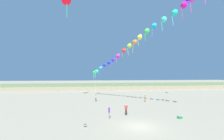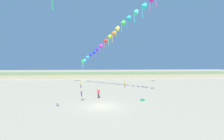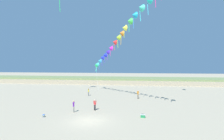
{
  "view_description": "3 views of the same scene",
  "coord_description": "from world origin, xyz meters",
  "px_view_note": "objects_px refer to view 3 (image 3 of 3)",
  "views": [
    {
      "loc": [
        -5.1,
        -16.67,
        6.0
      ],
      "look_at": [
        -1.56,
        12.75,
        6.77
      ],
      "focal_mm": 24.0,
      "sensor_mm": 36.0,
      "label": 1
    },
    {
      "loc": [
        -0.52,
        -20.11,
        5.78
      ],
      "look_at": [
        2.66,
        13.69,
        4.33
      ],
      "focal_mm": 24.0,
      "sensor_mm": 36.0,
      "label": 2
    },
    {
      "loc": [
        5.68,
        -19.75,
        6.62
      ],
      "look_at": [
        1.23,
        10.47,
        5.72
      ],
      "focal_mm": 28.0,
      "sensor_mm": 36.0,
      "label": 3
    }
  ],
  "objects_px": {
    "person_near_left": "(95,104)",
    "beach_ball": "(44,116)",
    "person_mid_center": "(89,92)",
    "beach_cooler": "(143,116)",
    "person_near_right": "(74,106)",
    "person_far_left": "(138,94)"
  },
  "relations": [
    {
      "from": "person_mid_center",
      "to": "person_far_left",
      "type": "xyz_separation_m",
      "value": [
        10.46,
        -1.93,
        0.08
      ]
    },
    {
      "from": "beach_cooler",
      "to": "beach_ball",
      "type": "relative_size",
      "value": 1.59
    },
    {
      "from": "beach_ball",
      "to": "person_near_left",
      "type": "bearing_deg",
      "value": 36.12
    },
    {
      "from": "person_mid_center",
      "to": "beach_cooler",
      "type": "relative_size",
      "value": 2.72
    },
    {
      "from": "person_near_right",
      "to": "person_far_left",
      "type": "height_order",
      "value": "person_far_left"
    },
    {
      "from": "person_near_right",
      "to": "person_mid_center",
      "type": "bearing_deg",
      "value": 97.05
    },
    {
      "from": "person_far_left",
      "to": "beach_cooler",
      "type": "height_order",
      "value": "person_far_left"
    },
    {
      "from": "person_near_right",
      "to": "person_far_left",
      "type": "xyz_separation_m",
      "value": [
        8.85,
        11.07,
        0.02
      ]
    },
    {
      "from": "person_near_left",
      "to": "beach_cooler",
      "type": "distance_m",
      "value": 7.28
    },
    {
      "from": "person_near_left",
      "to": "person_near_right",
      "type": "relative_size",
      "value": 0.96
    },
    {
      "from": "person_far_left",
      "to": "beach_ball",
      "type": "bearing_deg",
      "value": -131.0
    },
    {
      "from": "person_near_right",
      "to": "beach_cooler",
      "type": "bearing_deg",
      "value": -5.75
    },
    {
      "from": "person_far_left",
      "to": "person_near_left",
      "type": "bearing_deg",
      "value": -123.14
    },
    {
      "from": "person_far_left",
      "to": "beach_cooler",
      "type": "xyz_separation_m",
      "value": [
        0.59,
        -12.02,
        -0.78
      ]
    },
    {
      "from": "person_near_left",
      "to": "beach_ball",
      "type": "height_order",
      "value": "person_near_left"
    },
    {
      "from": "person_near_left",
      "to": "person_far_left",
      "type": "relative_size",
      "value": 0.94
    },
    {
      "from": "person_mid_center",
      "to": "person_far_left",
      "type": "distance_m",
      "value": 10.64
    },
    {
      "from": "person_far_left",
      "to": "beach_ball",
      "type": "xyz_separation_m",
      "value": [
        -11.85,
        -13.64,
        -0.81
      ]
    },
    {
      "from": "beach_ball",
      "to": "beach_cooler",
      "type": "bearing_deg",
      "value": 7.39
    },
    {
      "from": "person_near_left",
      "to": "beach_cooler",
      "type": "xyz_separation_m",
      "value": [
        6.8,
        -2.5,
        -0.72
      ]
    },
    {
      "from": "person_near_left",
      "to": "beach_ball",
      "type": "distance_m",
      "value": 7.02
    },
    {
      "from": "person_mid_center",
      "to": "person_far_left",
      "type": "relative_size",
      "value": 0.92
    }
  ]
}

